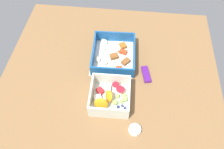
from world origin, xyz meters
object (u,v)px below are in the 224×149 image
object	(u,v)px
pasta_container	(114,55)
paper_cup_liner	(135,130)
fruit_bowl	(110,97)
candy_bar	(146,74)

from	to	relation	value
pasta_container	paper_cup_liner	bearing A→B (deg)	16.07
fruit_bowl	paper_cup_liner	size ratio (longest dim) A/B	3.53
pasta_container	paper_cup_liner	world-z (taller)	pasta_container
pasta_container	fruit_bowl	world-z (taller)	fruit_bowl
pasta_container	candy_bar	bearing A→B (deg)	59.03
fruit_bowl	paper_cup_liner	bearing A→B (deg)	40.78
candy_bar	paper_cup_liner	world-z (taller)	paper_cup_liner
fruit_bowl	candy_bar	xyz separation A→B (cm)	(-11.63, 11.93, -1.48)
fruit_bowl	pasta_container	bearing A→B (deg)	-177.85
pasta_container	fruit_bowl	distance (cm)	18.57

